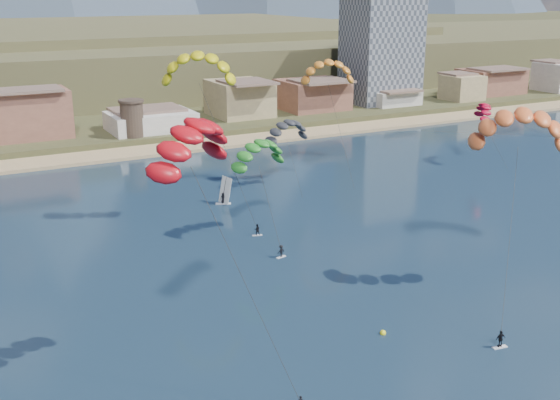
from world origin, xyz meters
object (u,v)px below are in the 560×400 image
object	(u,v)px
windsurfer	(224,196)
buoy	(383,333)
kitesurfer_green	(259,150)
kitesurfer_red	(190,136)
kitesurfer_yellow	(198,63)
apartment_tower	(381,49)
kitesurfer_orange	(521,122)
watchtower	(132,118)

from	to	relation	value
windsurfer	buoy	size ratio (longest dim) A/B	6.96
kitesurfer_green	kitesurfer_red	bearing A→B (deg)	-124.88
kitesurfer_yellow	kitesurfer_green	size ratio (longest dim) A/B	1.69
apartment_tower	kitesurfer_orange	distance (m)	127.03
watchtower	kitesurfer_orange	bearing A→B (deg)	-79.21
kitesurfer_green	kitesurfer_orange	bearing A→B (deg)	-57.92
kitesurfer_yellow	kitesurfer_orange	world-z (taller)	kitesurfer_yellow
kitesurfer_yellow	kitesurfer_red	bearing A→B (deg)	-112.47
kitesurfer_green	buoy	world-z (taller)	kitesurfer_green
kitesurfer_yellow	windsurfer	bearing A→B (deg)	44.54
kitesurfer_orange	kitesurfer_green	xyz separation A→B (m)	(-18.94, 30.21, -7.45)
watchtower	kitesurfer_yellow	xyz separation A→B (m)	(-5.50, -57.30, 18.00)
watchtower	kitesurfer_yellow	bearing A→B (deg)	-95.48
kitesurfer_orange	windsurfer	xyz separation A→B (m)	(-17.92, 45.84, -18.70)
watchtower	kitesurfer_yellow	distance (m)	60.31
kitesurfer_red	buoy	xyz separation A→B (m)	(20.01, -1.99, -22.86)
watchtower	kitesurfer_yellow	size ratio (longest dim) A/B	0.31
kitesurfer_orange	kitesurfer_green	bearing A→B (deg)	122.08
kitesurfer_orange	kitesurfer_green	size ratio (longest dim) A/B	1.57
kitesurfer_green	buoy	xyz separation A→B (m)	(-2.27, -33.95, -12.59)
watchtower	kitesurfer_red	bearing A→B (deg)	-102.93
kitesurfer_yellow	buoy	xyz separation A→B (m)	(2.82, -43.57, -24.25)
apartment_tower	kitesurfer_yellow	distance (m)	111.52
kitesurfer_yellow	buoy	size ratio (longest dim) A/B	41.91
kitesurfer_orange	buoy	bearing A→B (deg)	-170.02
apartment_tower	kitesurfer_green	bearing A→B (deg)	-134.82
apartment_tower	kitesurfer_red	size ratio (longest dim) A/B	1.22
buoy	windsurfer	bearing A→B (deg)	86.21
windsurfer	buoy	world-z (taller)	windsurfer
buoy	watchtower	bearing A→B (deg)	88.48
kitesurfer_green	buoy	size ratio (longest dim) A/B	24.77
kitesurfer_red	kitesurfer_orange	size ratio (longest dim) A/B	1.02
watchtower	apartment_tower	bearing A→B (deg)	9.93
watchtower	kitesurfer_yellow	world-z (taller)	kitesurfer_yellow
kitesurfer_orange	apartment_tower	bearing A→B (deg)	61.05
windsurfer	buoy	distance (m)	49.70
watchtower	buoy	bearing A→B (deg)	-91.52
kitesurfer_red	windsurfer	xyz separation A→B (m)	(23.30, 47.58, -21.52)
apartment_tower	buoy	xyz separation A→B (m)	(-82.68, -114.87, -17.71)
kitesurfer_red	kitesurfer_yellow	bearing A→B (deg)	67.53
apartment_tower	watchtower	distance (m)	82.02
kitesurfer_red	kitesurfer_yellow	distance (m)	45.02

